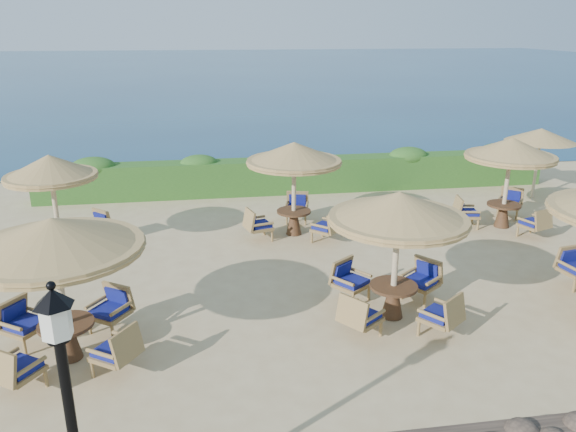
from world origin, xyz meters
The scene contains 9 objects.
ground centered at (0.00, 0.00, 0.00)m, with size 120.00×120.00×0.00m, color tan.
sea centered at (0.00, 70.00, 0.00)m, with size 160.00×160.00×0.00m, color #0C2B4C.
hedge centered at (0.00, 7.20, 0.60)m, with size 18.00×0.90×1.20m, color #235019.
extra_parasol centered at (7.80, 5.20, 2.17)m, with size 2.30×2.30×2.41m.
cafe_set_0 centered at (-5.86, -2.65, 1.87)m, with size 2.99×2.99×2.65m.
cafe_set_1 centered at (0.31, -2.07, 1.81)m, with size 2.74×2.74×2.65m.
cafe_set_3 centered at (-7.08, 2.32, 1.88)m, with size 2.43×2.52×2.65m.
cafe_set_4 centered at (-0.90, 2.95, 1.87)m, with size 2.76×2.76×2.65m.
cafe_set_5 centered at (5.27, 2.63, 1.85)m, with size 2.72×2.74×2.65m.
Camera 1 is at (-3.33, -11.82, 5.64)m, focal length 35.00 mm.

